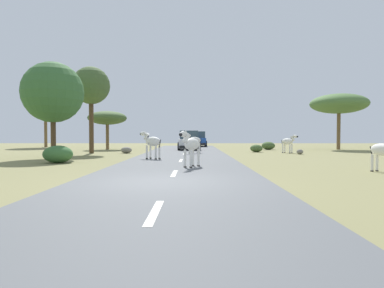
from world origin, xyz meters
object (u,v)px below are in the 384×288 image
object	(u,v)px
tree_5	(45,100)
tree_2	(339,104)
tree_4	(53,93)
bush_0	(256,148)
zebra_1	(193,141)
rock_2	(126,150)
tree_1	(107,118)
tree_3	(91,86)
bush_1	(58,154)
zebra_4	(384,150)
rock_1	(300,152)
bush_2	(268,146)
zebra_0	(191,145)
car_0	(189,141)
zebra_2	(288,142)
car_1	(198,139)
zebra_3	(152,142)

from	to	relation	value
tree_5	tree_2	bearing A→B (deg)	-10.81
tree_4	bush_0	size ratio (longest dim) A/B	5.80
zebra_1	rock_2	distance (m)	5.22
tree_1	bush_0	size ratio (longest dim) A/B	3.65
tree_3	bush_1	world-z (taller)	tree_3
zebra_4	rock_2	size ratio (longest dim) A/B	1.76
tree_5	rock_1	size ratio (longest dim) A/B	15.82
zebra_4	bush_1	world-z (taller)	zebra_4
bush_2	bush_0	bearing A→B (deg)	-114.10
zebra_0	tree_2	bearing A→B (deg)	-100.86
tree_1	bush_0	distance (m)	14.62
tree_5	rock_2	bearing A→B (deg)	-46.90
car_0	tree_5	xyz separation A→B (m)	(-16.32, 7.06, 4.46)
zebra_0	tree_4	distance (m)	11.13
car_0	bush_1	distance (m)	15.49
zebra_4	rock_1	xyz separation A→B (m)	(0.52, 11.79, -0.67)
zebra_4	tree_1	distance (m)	25.28
zebra_4	rock_2	xyz separation A→B (m)	(-12.36, 12.94, -0.61)
tree_2	zebra_2	bearing A→B (deg)	-136.72
tree_2	rock_1	size ratio (longest dim) A/B	11.12
bush_0	rock_2	bearing A→B (deg)	-169.45
bush_1	bush_2	distance (m)	20.39
zebra_0	rock_1	size ratio (longest dim) A/B	3.33
zebra_0	zebra_2	xyz separation A→B (m)	(7.44, 11.78, -0.13)
zebra_0	tree_3	size ratio (longest dim) A/B	0.24
tree_2	bush_0	xyz separation A→B (m)	(-8.69, -4.67, -4.04)
zebra_1	rock_2	size ratio (longest dim) A/B	1.87
zebra_0	car_1	distance (m)	25.17
tree_3	bush_0	world-z (taller)	tree_3
zebra_4	bush_1	xyz separation A→B (m)	(-14.09, 4.23, -0.41)
car_0	rock_1	xyz separation A→B (m)	(8.20, -6.53, -0.67)
zebra_1	zebra_3	distance (m)	6.22
car_1	zebra_1	bearing A→B (deg)	88.28
zebra_2	bush_0	xyz separation A→B (m)	(-2.20, 1.44, -0.57)
zebra_0	zebra_4	distance (m)	7.51
bush_0	zebra_4	bearing A→B (deg)	-82.03
tree_5	zebra_2	bearing A→B (deg)	-26.38
tree_2	bush_2	bearing A→B (deg)	-176.62
zebra_3	car_0	world-z (taller)	car_0
car_0	bush_0	bearing A→B (deg)	146.32
zebra_2	tree_5	distance (m)	27.28
zebra_3	bush_1	distance (m)	5.07
zebra_2	rock_1	bearing A→B (deg)	66.23
car_1	tree_3	xyz separation A→B (m)	(-8.32, -13.79, 4.27)
car_1	rock_2	distance (m)	14.98
car_0	car_1	xyz separation A→B (m)	(0.95, 8.49, 0.00)
tree_4	car_1	bearing A→B (deg)	63.95
tree_4	bush_1	world-z (taller)	tree_4
bush_0	bush_1	world-z (taller)	bush_1
zebra_3	tree_5	world-z (taller)	tree_5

